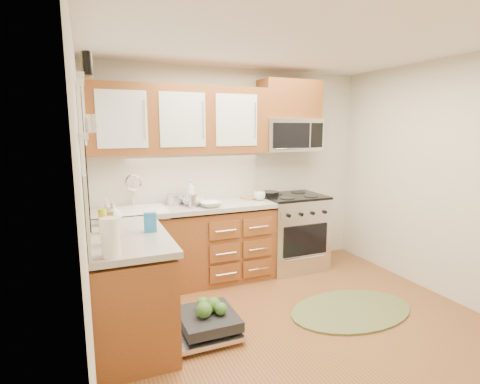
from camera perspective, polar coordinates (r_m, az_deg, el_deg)
name	(u,v)px	position (r m, az deg, el deg)	size (l,w,h in m)	color
floor	(306,331)	(3.61, 10.07, -20.20)	(3.50, 3.50, 0.00)	brown
ceiling	(316,35)	(3.21, 11.51, 22.34)	(3.50, 3.50, 0.00)	white
wall_back	(234,171)	(4.72, -0.98, 3.19)	(3.50, 0.04, 2.50)	beige
wall_left	(84,211)	(2.66, -22.63, -2.75)	(0.04, 3.50, 2.50)	beige
wall_right	(458,182)	(4.38, 30.27, 1.33)	(0.04, 3.50, 2.50)	beige
base_cabinet_back	(185,248)	(4.40, -8.39, -8.44)	(2.05, 0.60, 0.85)	brown
base_cabinet_left	(129,290)	(3.43, -16.58, -14.14)	(0.60, 1.25, 0.85)	brown
countertop_back	(184,208)	(4.26, -8.52, -2.40)	(2.07, 0.64, 0.05)	#A7A199
countertop_left	(127,236)	(3.27, -16.81, -6.49)	(0.64, 1.27, 0.05)	#A7A199
backsplash_back	(177,177)	(4.50, -9.54, 2.21)	(2.05, 0.02, 0.57)	beige
backsplash_left	(86,203)	(3.19, -22.36, -1.50)	(0.02, 1.25, 0.57)	beige
upper_cabinets	(179,120)	(4.30, -9.30, 10.76)	(2.05, 0.35, 0.75)	brown
cabinet_over_mw	(289,100)	(4.84, 7.51, 13.77)	(0.76, 0.35, 0.47)	brown
range	(292,231)	(4.88, 7.93, -5.96)	(0.76, 0.64, 0.95)	silver
microwave	(289,135)	(4.80, 7.55, 8.60)	(0.76, 0.38, 0.40)	silver
sink	(137,221)	(4.18, -15.43, -4.32)	(0.62, 0.50, 0.26)	white
dishwasher	(204,324)	(3.48, -5.56, -19.42)	(0.70, 0.60, 0.20)	silver
window	(83,160)	(3.12, -22.76, 4.56)	(0.03, 1.05, 1.05)	white
window_blind	(84,116)	(3.11, -22.70, 10.65)	(0.02, 0.96, 0.40)	white
shelf_upper	(80,79)	(2.27, -23.18, 15.51)	(0.04, 0.40, 0.03)	white
shelf_lower	(84,136)	(2.26, -22.67, 7.94)	(0.04, 0.40, 0.03)	white
rug	(351,310)	(4.04, 16.55, -16.86)	(1.28, 0.83, 0.02)	#62653A
skillet	(269,193)	(4.74, 4.45, -0.21)	(0.24, 0.24, 0.05)	black
stock_pot	(175,199)	(4.34, -9.80, -1.09)	(0.20, 0.20, 0.12)	silver
cutting_board	(253,197)	(4.65, 2.01, -0.84)	(0.28, 0.18, 0.02)	#B07F50
canister	(193,201)	(4.11, -7.20, -1.40)	(0.10, 0.10, 0.15)	silver
paper_towel_roll	(110,237)	(2.69, -19.16, -6.55)	(0.13, 0.13, 0.27)	white
mustard_bottle	(103,221)	(3.32, -20.18, -4.18)	(0.07, 0.07, 0.20)	yellow
red_bottle	(105,231)	(2.97, -19.87, -5.59)	(0.06, 0.06, 0.22)	red
wooden_box	(106,218)	(3.58, -19.70, -3.79)	(0.13, 0.09, 0.13)	brown
blue_carton	(150,222)	(3.25, -13.52, -4.47)	(0.10, 0.06, 0.17)	#297DC3
bowl_a	(211,204)	(4.16, -4.41, -1.88)	(0.24, 0.24, 0.06)	#999999
bowl_b	(193,202)	(4.27, -7.13, -1.47)	(0.25, 0.25, 0.08)	#999999
cup	(260,196)	(4.53, 3.00, -0.58)	(0.14, 0.14, 0.11)	#999999
soap_bottle_a	(190,192)	(4.32, -7.57, 0.02)	(0.11, 0.11, 0.28)	#999999
soap_bottle_b	(107,210)	(3.74, -19.58, -2.60)	(0.09, 0.09, 0.20)	#999999
soap_bottle_c	(113,213)	(3.63, -18.76, -3.02)	(0.15, 0.15, 0.19)	#999999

